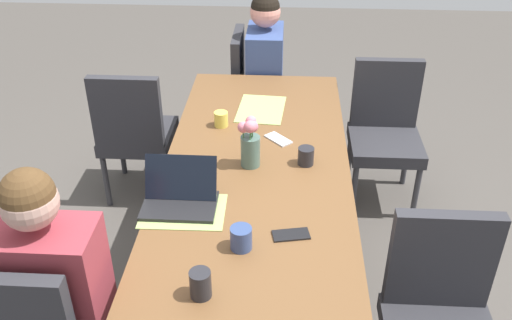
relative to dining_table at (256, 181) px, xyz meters
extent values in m
plane|color=#4C4742|center=(0.00, 0.00, -0.65)|extent=(10.00, 10.00, 0.00)
cube|color=brown|center=(0.00, 0.00, 0.05)|extent=(2.25, 0.90, 0.04)
cylinder|color=brown|center=(-1.04, -0.37, -0.31)|extent=(0.07, 0.07, 0.68)
cylinder|color=brown|center=(-1.04, 0.37, -0.31)|extent=(0.07, 0.07, 0.68)
cube|color=#93333D|center=(0.79, -0.72, 0.05)|extent=(0.24, 0.40, 0.50)
sphere|color=tan|center=(0.79, -0.72, 0.42)|extent=(0.20, 0.20, 0.20)
sphere|color=#51381E|center=(0.79, -0.72, 0.45)|extent=(0.19, 0.19, 0.19)
cube|color=#2D2D33|center=(-1.40, -0.02, -0.24)|extent=(0.44, 0.44, 0.08)
cube|color=#2D2D33|center=(-1.40, -0.21, 0.03)|extent=(0.42, 0.06, 0.45)
cylinder|color=#333338|center=(-1.59, 0.17, -0.46)|extent=(0.04, 0.04, 0.37)
cylinder|color=#333338|center=(-1.21, 0.17, -0.46)|extent=(0.04, 0.04, 0.37)
cylinder|color=#333338|center=(-1.59, -0.21, -0.46)|extent=(0.04, 0.04, 0.37)
cylinder|color=#333338|center=(-1.21, -0.21, -0.46)|extent=(0.04, 0.04, 0.37)
cube|color=#2D2D33|center=(-1.34, -0.02, -0.42)|extent=(0.34, 0.36, 0.45)
cube|color=#384C84|center=(-1.34, -0.02, 0.05)|extent=(0.40, 0.24, 0.50)
sphere|color=#E08E7E|center=(-1.34, -0.02, 0.42)|extent=(0.20, 0.20, 0.20)
sphere|color=black|center=(-1.34, -0.02, 0.45)|extent=(0.19, 0.19, 0.19)
cube|color=#2D2D33|center=(-0.82, -0.80, -0.24)|extent=(0.44, 0.44, 0.08)
cube|color=#2D2D33|center=(-0.63, -0.80, 0.03)|extent=(0.06, 0.42, 0.45)
cylinder|color=#333338|center=(-1.01, -0.99, -0.46)|extent=(0.04, 0.04, 0.37)
cylinder|color=#333338|center=(-1.01, -0.61, -0.46)|extent=(0.04, 0.04, 0.37)
cylinder|color=#333338|center=(-0.63, -0.99, -0.46)|extent=(0.04, 0.04, 0.37)
cylinder|color=#333338|center=(-0.63, -0.61, -0.46)|extent=(0.04, 0.04, 0.37)
cube|color=#2D2D33|center=(0.55, 0.77, 0.03)|extent=(0.06, 0.42, 0.45)
cube|color=#2D2D33|center=(-0.80, 0.76, -0.24)|extent=(0.44, 0.44, 0.08)
cube|color=#2D2D33|center=(-0.99, 0.76, 0.03)|extent=(0.06, 0.42, 0.45)
cylinder|color=#333338|center=(-0.61, 0.95, -0.46)|extent=(0.04, 0.04, 0.37)
cylinder|color=#333338|center=(-0.61, 0.57, -0.46)|extent=(0.04, 0.04, 0.37)
cylinder|color=#333338|center=(-0.99, 0.95, -0.46)|extent=(0.04, 0.04, 0.37)
cylinder|color=#333338|center=(-0.99, 0.57, -0.46)|extent=(0.04, 0.04, 0.37)
cylinder|color=#4C6B60|center=(-0.03, -0.03, 0.15)|extent=(0.09, 0.09, 0.16)
sphere|color=#DB7584|center=(-0.01, -0.03, 0.30)|extent=(0.06, 0.06, 0.06)
cylinder|color=#477A3D|center=(-0.01, -0.03, 0.26)|extent=(0.01, 0.01, 0.07)
sphere|color=#DB7584|center=(-0.03, -0.02, 0.28)|extent=(0.06, 0.06, 0.06)
cylinder|color=#477A3D|center=(-0.03, -0.02, 0.26)|extent=(0.01, 0.01, 0.06)
sphere|color=#DB7584|center=(-0.06, -0.03, 0.30)|extent=(0.05, 0.05, 0.05)
cylinder|color=#477A3D|center=(-0.06, -0.03, 0.26)|extent=(0.01, 0.01, 0.07)
sphere|color=#DB7584|center=(-0.02, -0.06, 0.28)|extent=(0.05, 0.05, 0.05)
cylinder|color=#477A3D|center=(-0.02, -0.06, 0.26)|extent=(0.01, 0.01, 0.06)
cube|color=#9EBC66|center=(0.36, -0.29, 0.07)|extent=(0.27, 0.36, 0.00)
cube|color=#9EBC66|center=(-0.63, -0.01, 0.07)|extent=(0.38, 0.29, 0.00)
cube|color=black|center=(0.33, -0.31, 0.08)|extent=(0.22, 0.32, 0.02)
cube|color=black|center=(0.26, -0.31, 0.18)|extent=(0.08, 0.31, 0.19)
cylinder|color=#232328|center=(-0.06, 0.24, 0.12)|extent=(0.08, 0.08, 0.09)
cylinder|color=#232328|center=(0.84, -0.15, 0.13)|extent=(0.08, 0.08, 0.11)
cylinder|color=#33477A|center=(0.58, -0.02, 0.12)|extent=(0.09, 0.09, 0.10)
cylinder|color=#DBC64C|center=(-0.42, -0.22, 0.11)|extent=(0.08, 0.08, 0.08)
cube|color=black|center=(0.49, 0.17, 0.07)|extent=(0.10, 0.16, 0.01)
cube|color=silver|center=(-0.29, 0.10, 0.07)|extent=(0.16, 0.15, 0.01)
camera|label=1|loc=(2.28, 0.14, 1.55)|focal=39.67mm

